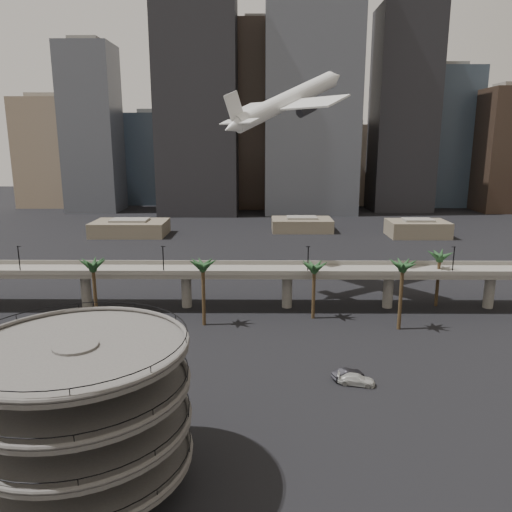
{
  "coord_description": "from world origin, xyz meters",
  "views": [
    {
      "loc": [
        4.99,
        -49.25,
        35.68
      ],
      "look_at": [
        4.41,
        28.0,
        17.76
      ],
      "focal_mm": 35.0,
      "sensor_mm": 36.0,
      "label": 1
    }
  ],
  "objects_px": {
    "overpass": "(237,275)",
    "car_b": "(348,374)",
    "airborne_jet": "(287,102)",
    "car_c": "(356,379)",
    "car_a": "(144,387)",
    "parking_ramp": "(80,404)"
  },
  "relations": [
    {
      "from": "parking_ramp",
      "to": "car_a",
      "type": "relative_size",
      "value": 5.03
    },
    {
      "from": "parking_ramp",
      "to": "car_a",
      "type": "height_order",
      "value": "parking_ramp"
    },
    {
      "from": "parking_ramp",
      "to": "overpass",
      "type": "bearing_deg",
      "value": 77.57
    },
    {
      "from": "airborne_jet",
      "to": "car_c",
      "type": "distance_m",
      "value": 66.92
    },
    {
      "from": "car_b",
      "to": "overpass",
      "type": "bearing_deg",
      "value": 9.97
    },
    {
      "from": "car_a",
      "to": "car_b",
      "type": "distance_m",
      "value": 30.64
    },
    {
      "from": "parking_ramp",
      "to": "airborne_jet",
      "type": "distance_m",
      "value": 84.67
    },
    {
      "from": "car_a",
      "to": "airborne_jet",
      "type": "bearing_deg",
      "value": -7.1
    },
    {
      "from": "parking_ramp",
      "to": "car_c",
      "type": "distance_m",
      "value": 41.03
    },
    {
      "from": "car_c",
      "to": "overpass",
      "type": "bearing_deg",
      "value": 41.68
    },
    {
      "from": "parking_ramp",
      "to": "car_a",
      "type": "xyz_separation_m",
      "value": [
        1.15,
        20.84,
        -9.08
      ]
    },
    {
      "from": "airborne_jet",
      "to": "car_c",
      "type": "xyz_separation_m",
      "value": [
        8.39,
        -50.12,
        -43.55
      ]
    },
    {
      "from": "car_c",
      "to": "car_a",
      "type": "bearing_deg",
      "value": 107.56
    },
    {
      "from": "overpass",
      "to": "car_c",
      "type": "height_order",
      "value": "overpass"
    },
    {
      "from": "overpass",
      "to": "car_c",
      "type": "relative_size",
      "value": 23.38
    },
    {
      "from": "overpass",
      "to": "car_b",
      "type": "relative_size",
      "value": 26.2
    },
    {
      "from": "parking_ramp",
      "to": "airborne_jet",
      "type": "xyz_separation_m",
      "value": [
        24.12,
        73.46,
        34.52
      ]
    },
    {
      "from": "overpass",
      "to": "airborne_jet",
      "type": "height_order",
      "value": "airborne_jet"
    },
    {
      "from": "airborne_jet",
      "to": "car_a",
      "type": "xyz_separation_m",
      "value": [
        -22.96,
        -52.62,
        -43.6
      ]
    },
    {
      "from": "overpass",
      "to": "airborne_jet",
      "type": "distance_m",
      "value": 41.26
    },
    {
      "from": "car_a",
      "to": "car_c",
      "type": "distance_m",
      "value": 31.45
    },
    {
      "from": "airborne_jet",
      "to": "car_c",
      "type": "height_order",
      "value": "airborne_jet"
    }
  ]
}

